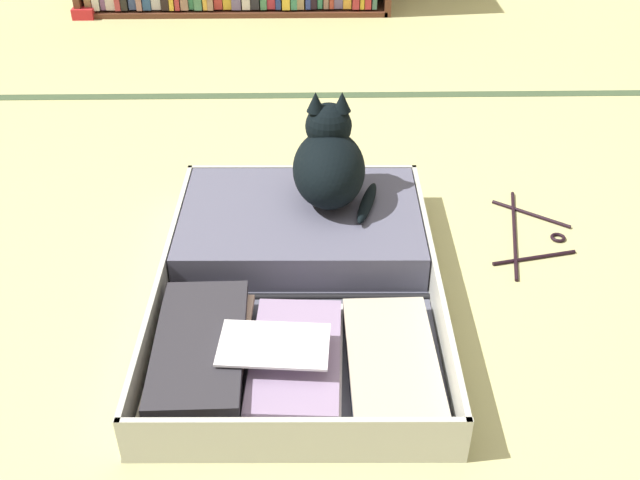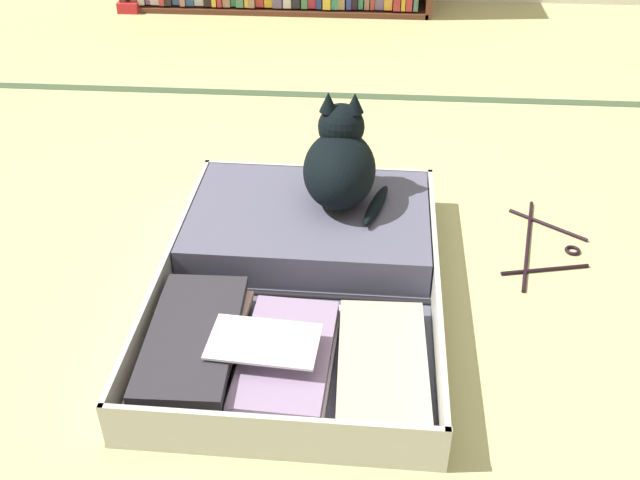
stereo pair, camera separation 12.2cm
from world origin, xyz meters
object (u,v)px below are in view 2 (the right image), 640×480
object	(u,v)px
small_red_pouch	(129,7)
open_suitcase	(299,268)
black_cat	(340,163)
clothes_hanger	(542,246)

from	to	relation	value
small_red_pouch	open_suitcase	bearing A→B (deg)	-63.39
small_red_pouch	black_cat	bearing A→B (deg)	-58.48
black_cat	small_red_pouch	bearing A→B (deg)	121.52
open_suitcase	small_red_pouch	distance (m)	2.30
black_cat	clothes_hanger	size ratio (longest dim) A/B	0.67
black_cat	clothes_hanger	bearing A→B (deg)	-3.13
open_suitcase	black_cat	bearing A→B (deg)	69.23
black_cat	clothes_hanger	world-z (taller)	black_cat
clothes_hanger	black_cat	bearing A→B (deg)	176.87
open_suitcase	small_red_pouch	bearing A→B (deg)	116.61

